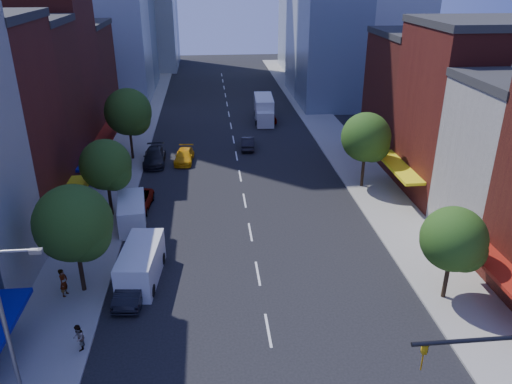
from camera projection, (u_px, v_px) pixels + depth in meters
sidewalk_left at (129, 147)px, 58.84m from camera, size 5.00×120.00×0.15m
sidewalk_right at (336, 141)px, 61.07m from camera, size 5.00×120.00×0.15m
bldg_left_3 at (8, 112)px, 45.06m from camera, size 12.00×8.00×15.00m
bldg_left_4 at (35, 82)px, 52.38m from camera, size 12.00×9.00×17.00m
bldg_left_5 at (61, 82)px, 61.83m from camera, size 12.00×10.00×13.00m
bldg_right_2 at (479, 114)px, 44.26m from camera, size 12.00×10.00×15.00m
bldg_right_3 at (431, 99)px, 53.75m from camera, size 12.00×10.00×13.00m
streetlight at (10, 326)px, 21.34m from camera, size 2.25×0.25×9.00m
tree_left_near at (76, 226)px, 30.57m from camera, size 4.80×4.80×7.30m
tree_left_mid at (108, 167)px, 40.70m from camera, size 4.20×4.20×6.65m
tree_left_far at (130, 114)px, 53.15m from camera, size 5.00×5.00×7.75m
tree_right_near at (456, 242)px, 30.16m from camera, size 4.00×4.00×6.20m
tree_right_far at (368, 139)px, 46.25m from camera, size 4.60×4.60×7.20m
parked_car_second at (132, 285)px, 31.86m from camera, size 2.07×4.88×1.57m
parked_car_third at (137, 202)px, 43.56m from camera, size 2.71×5.16×1.38m
parked_car_rear at (154, 157)px, 53.81m from camera, size 2.31×5.50×1.59m
cargo_van_near at (141, 265)px, 33.29m from camera, size 2.82×5.89×2.43m
cargo_van_far at (132, 214)px, 40.55m from camera, size 2.72×5.46×2.23m
taxi at (184, 156)px, 54.34m from camera, size 2.26×4.79×1.35m
traffic_car_oncoming at (248, 143)px, 58.44m from camera, size 1.83×4.38×1.41m
traffic_car_far at (269, 117)px, 68.68m from camera, size 1.89×4.52×1.53m
box_truck at (264, 110)px, 68.91m from camera, size 2.86×8.19×3.25m
pedestrian_near at (64, 282)px, 31.60m from camera, size 0.60×0.78×1.92m
pedestrian_far at (78, 338)px, 27.11m from camera, size 0.68×0.83×1.57m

